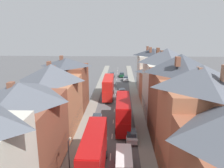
# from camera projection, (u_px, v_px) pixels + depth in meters

# --- Properties ---
(pavement_left) EXTENTS (2.20, 104.00, 0.14)m
(pavement_left) POSITION_uv_depth(u_px,v_px,m) (95.00, 99.00, 55.51)
(pavement_left) COLOR gray
(pavement_left) RESTS_ON ground
(pavement_right) EXTENTS (2.20, 104.00, 0.14)m
(pavement_right) POSITION_uv_depth(u_px,v_px,m) (135.00, 99.00, 55.12)
(pavement_right) COLOR gray
(pavement_right) RESTS_ON ground
(centre_line_dashes) EXTENTS (0.14, 97.80, 0.01)m
(centre_line_dashes) POSITION_uv_depth(u_px,v_px,m) (115.00, 102.00, 53.39)
(centre_line_dashes) COLOR silver
(centre_line_dashes) RESTS_ON ground
(terrace_row_left) EXTENTS (8.00, 47.17, 12.67)m
(terrace_row_left) POSITION_uv_depth(u_px,v_px,m) (33.00, 118.00, 28.81)
(terrace_row_left) COLOR #BCB7A8
(terrace_row_left) RESTS_ON ground
(terrace_row_right) EXTENTS (8.00, 63.88, 13.71)m
(terrace_row_right) POSITION_uv_depth(u_px,v_px,m) (177.00, 101.00, 34.25)
(terrace_row_right) COLOR #A36042
(terrace_row_right) RESTS_ON ground
(double_decker_bus_lead) EXTENTS (2.74, 10.80, 5.30)m
(double_decker_bus_lead) POSITION_uv_depth(u_px,v_px,m) (108.00, 87.00, 56.06)
(double_decker_bus_lead) COLOR red
(double_decker_bus_lead) RESTS_ON ground
(double_decker_bus_mid_street) EXTENTS (2.74, 10.80, 5.30)m
(double_decker_bus_mid_street) POSITION_uv_depth(u_px,v_px,m) (94.00, 153.00, 26.00)
(double_decker_bus_mid_street) COLOR #B70F0F
(double_decker_bus_mid_street) RESTS_ON ground
(double_decker_bus_far_approaching) EXTENTS (2.74, 10.80, 5.30)m
(double_decker_bus_far_approaching) POSITION_uv_depth(u_px,v_px,m) (123.00, 112.00, 38.94)
(double_decker_bus_far_approaching) COLOR #B70F0F
(double_decker_bus_far_approaching) RESTS_ON ground
(car_near_blue) EXTENTS (1.90, 4.43, 1.62)m
(car_near_blue) POSITION_uv_depth(u_px,v_px,m) (122.00, 92.00, 58.89)
(car_near_blue) COLOR gray
(car_near_blue) RESTS_ON ground
(car_parked_left_a) EXTENTS (1.90, 4.12, 1.69)m
(car_parked_left_a) POSITION_uv_depth(u_px,v_px,m) (131.00, 136.00, 34.38)
(car_parked_left_a) COLOR #B7BABF
(car_parked_left_a) RESTS_ON ground
(car_parked_right_a) EXTENTS (1.90, 3.92, 1.71)m
(car_parked_right_a) POSITION_uv_depth(u_px,v_px,m) (126.00, 79.00, 74.69)
(car_parked_right_a) COLOR silver
(car_parked_right_a) RESTS_ON ground
(car_mid_black) EXTENTS (1.90, 4.12, 1.61)m
(car_mid_black) POSITION_uv_depth(u_px,v_px,m) (112.00, 75.00, 81.38)
(car_mid_black) COLOR gray
(car_mid_black) RESTS_ON ground
(car_parked_left_b) EXTENTS (1.90, 3.98, 1.60)m
(car_parked_left_b) POSITION_uv_depth(u_px,v_px,m) (97.00, 119.00, 41.05)
(car_parked_left_b) COLOR #4C515B
(car_parked_left_b) RESTS_ON ground
(car_mid_white) EXTENTS (1.90, 4.32, 1.66)m
(car_mid_white) POSITION_uv_depth(u_px,v_px,m) (122.00, 75.00, 81.25)
(car_mid_white) COLOR #144728
(car_mid_white) RESTS_ON ground
(car_far_grey) EXTENTS (1.90, 4.04, 1.64)m
(car_far_grey) POSITION_uv_depth(u_px,v_px,m) (108.00, 77.00, 76.50)
(car_far_grey) COLOR maroon
(car_far_grey) RESTS_ON ground
(car_parked_right_b) EXTENTS (1.90, 4.13, 1.68)m
(car_parked_right_b) POSITION_uv_depth(u_px,v_px,m) (111.00, 83.00, 68.67)
(car_parked_right_b) COLOR maroon
(car_parked_right_b) RESTS_ON ground
(delivery_van) EXTENTS (2.20, 5.20, 2.41)m
(delivery_van) POSITION_uv_depth(u_px,v_px,m) (124.00, 162.00, 26.70)
(delivery_van) COLOR white
(delivery_van) RESTS_ON ground
(street_lamp) EXTENTS (0.20, 1.12, 5.50)m
(street_lamp) POSITION_uv_depth(u_px,v_px,m) (69.00, 159.00, 23.97)
(street_lamp) COLOR black
(street_lamp) RESTS_ON ground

